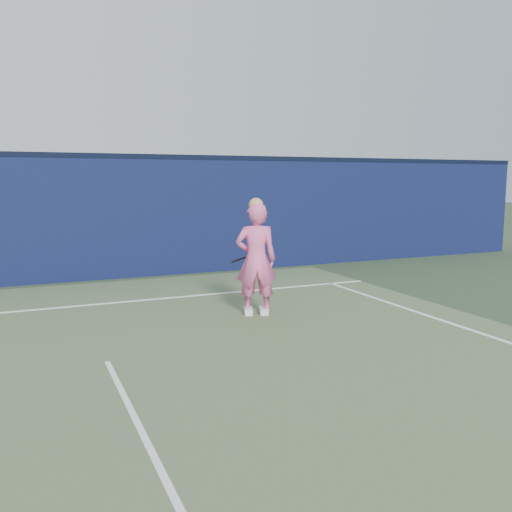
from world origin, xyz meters
name	(u,v)px	position (x,y,z in m)	size (l,w,h in m)	color
ground	(123,394)	(0.00, 0.00, 0.00)	(80.00, 80.00, 0.00)	#2D3D25
court_surface	(178,506)	(0.00, -2.00, 0.00)	(11.00, 16.00, 0.01)	#52623D
backstop_wall	(64,220)	(0.00, 6.50, 1.25)	(24.00, 0.40, 2.50)	#0C1935
wall_cap	(61,155)	(0.00, 6.50, 2.55)	(24.00, 0.42, 0.10)	black
player	(256,259)	(2.46, 2.37, 0.87)	(0.73, 0.59, 1.80)	pink
racket	(253,256)	(2.59, 2.82, 0.85)	(0.51, 0.13, 0.28)	black
court_lines	(129,406)	(0.00, -0.33, 0.01)	(11.00, 12.04, 0.01)	white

